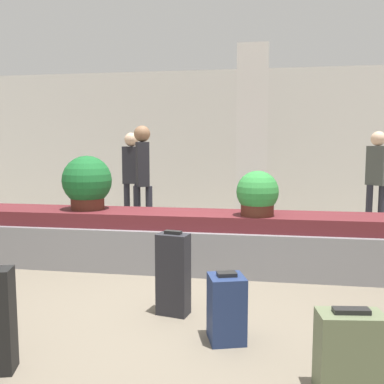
# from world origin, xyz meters

# --- Properties ---
(ground_plane) EXTENTS (18.00, 18.00, 0.00)m
(ground_plane) POSITION_xyz_m (0.00, 0.00, 0.00)
(ground_plane) COLOR #6B6051
(back_wall) EXTENTS (18.00, 0.06, 3.20)m
(back_wall) POSITION_xyz_m (0.00, 6.06, 1.60)
(back_wall) COLOR silver
(back_wall) RESTS_ON ground_plane
(carousel) EXTENTS (9.00, 0.86, 0.70)m
(carousel) POSITION_xyz_m (0.00, 1.45, 0.33)
(carousel) COLOR gray
(carousel) RESTS_ON ground_plane
(pillar) EXTENTS (0.52, 0.52, 3.20)m
(pillar) POSITION_xyz_m (0.66, 3.83, 1.60)
(pillar) COLOR silver
(pillar) RESTS_ON ground_plane
(suitcase_0) EXTENTS (0.34, 0.34, 0.55)m
(suitcase_0) POSITION_xyz_m (0.59, -0.49, 0.26)
(suitcase_0) COLOR navy
(suitcase_0) RESTS_ON ground_plane
(suitcase_3) EXTENTS (0.31, 0.23, 0.77)m
(suitcase_3) POSITION_xyz_m (0.08, -0.04, 0.37)
(suitcase_3) COLOR #232328
(suitcase_3) RESTS_ON ground_plane
(suitcase_4) EXTENTS (0.42, 0.27, 0.54)m
(suitcase_4) POSITION_xyz_m (1.40, -1.08, 0.26)
(suitcase_4) COLOR #5B6647
(suitcase_4) RESTS_ON ground_plane
(potted_plant_0) EXTENTS (0.63, 0.63, 0.69)m
(potted_plant_0) POSITION_xyz_m (-1.37, 1.48, 1.04)
(potted_plant_0) COLOR #4C2319
(potted_plant_0) RESTS_ON carousel
(potted_plant_1) EXTENTS (0.49, 0.49, 0.53)m
(potted_plant_1) POSITION_xyz_m (0.80, 1.32, 0.95)
(potted_plant_1) COLOR #4C2319
(potted_plant_1) RESTS_ON carousel
(traveler_0) EXTENTS (0.35, 0.24, 1.74)m
(traveler_0) POSITION_xyz_m (-1.46, 3.67, 1.05)
(traveler_0) COLOR #282833
(traveler_0) RESTS_ON ground_plane
(traveler_1) EXTENTS (0.36, 0.35, 1.76)m
(traveler_1) POSITION_xyz_m (2.77, 3.99, 1.06)
(traveler_1) COLOR #282833
(traveler_1) RESTS_ON ground_plane
(traveler_2) EXTENTS (0.31, 0.36, 1.83)m
(traveler_2) POSITION_xyz_m (-1.02, 2.82, 1.11)
(traveler_2) COLOR #282833
(traveler_2) RESTS_ON ground_plane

